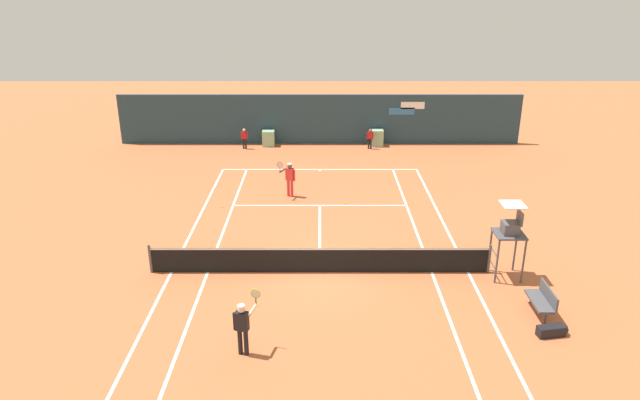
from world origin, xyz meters
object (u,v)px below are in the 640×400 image
equipment_bag (555,331)px  player_near_side (244,324)px  umpire_chair (511,231)px  player_bench (544,299)px  ball_kid_right_post (371,137)px  ball_kid_left_post (246,137)px  player_on_baseline (291,177)px  tennis_ball_by_sideline (223,207)px  tennis_ball_mid_court (347,203)px

equipment_bag → player_near_side: size_ratio=0.53×
umpire_chair → player_bench: bearing=-169.4°
umpire_chair → equipment_bag: 3.93m
player_near_side → ball_kid_right_post: (5.17, 20.48, -0.24)m
umpire_chair → ball_kid_left_post: (-11.09, 16.05, -1.05)m
ball_kid_left_post → player_near_side: bearing=101.8°
player_near_side → player_on_baseline: bearing=101.4°
umpire_chair → player_near_side: 9.71m
ball_kid_left_post → tennis_ball_by_sideline: 9.62m
ball_kid_right_post → tennis_ball_mid_court: 9.35m
umpire_chair → tennis_ball_mid_court: 8.88m
equipment_bag → tennis_ball_mid_court: 11.91m
equipment_bag → player_near_side: player_near_side is taller
player_bench → player_near_side: 9.29m
player_on_baseline → tennis_ball_mid_court: (2.64, -0.96, -0.96)m
player_bench → tennis_ball_mid_court: player_bench is taller
equipment_bag → ball_kid_left_post: ball_kid_left_post is taller
player_near_side → tennis_ball_by_sideline: 11.19m
ball_kid_right_post → tennis_ball_by_sideline: size_ratio=18.29×
equipment_bag → tennis_ball_mid_court: bearing=118.4°
equipment_bag → player_on_baseline: (-8.30, 11.43, 0.84)m
player_on_baseline → tennis_ball_mid_court: size_ratio=27.59×
ball_kid_right_post → ball_kid_left_post: 7.65m
equipment_bag → ball_kid_right_post: 19.99m
umpire_chair → ball_kid_right_post: bearing=12.1°
ball_kid_right_post → tennis_ball_by_sideline: (-7.57, -9.59, -0.68)m
player_bench → ball_kid_left_post: bearing=32.0°
umpire_chair → player_bench: size_ratio=1.98×
umpire_chair → tennis_ball_by_sideline: umpire_chair is taller
player_on_baseline → player_near_side: bearing=109.7°
umpire_chair → tennis_ball_by_sideline: size_ratio=40.32×
umpire_chair → tennis_ball_by_sideline: bearing=59.6°
equipment_bag → player_near_side: (-8.98, -0.87, 0.80)m
ball_kid_right_post → ball_kid_left_post: (-7.65, -0.00, 0.01)m
ball_kid_right_post → tennis_ball_mid_court: ball_kid_right_post is taller
equipment_bag → tennis_ball_mid_court: equipment_bag is taller
umpire_chair → tennis_ball_mid_court: umpire_chair is taller
umpire_chair → tennis_ball_mid_court: size_ratio=40.32×
equipment_bag → player_on_baseline: player_on_baseline is taller
player_near_side → equipment_bag: bearing=20.1°
equipment_bag → ball_kid_left_post: (-11.46, 19.62, 0.57)m
ball_kid_left_post → tennis_ball_by_sideline: ball_kid_left_post is taller
player_on_baseline → ball_kid_right_post: bearing=-96.0°
equipment_bag → ball_kid_left_post: bearing=120.3°
umpire_chair → player_near_side: size_ratio=1.51×
player_near_side → tennis_ball_mid_court: bearing=88.3°
tennis_ball_by_sideline → player_on_baseline: bearing=24.6°
player_bench → player_on_baseline: bearing=39.3°
umpire_chair → ball_kid_left_post: bearing=34.6°
player_bench → tennis_ball_mid_court: 10.91m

